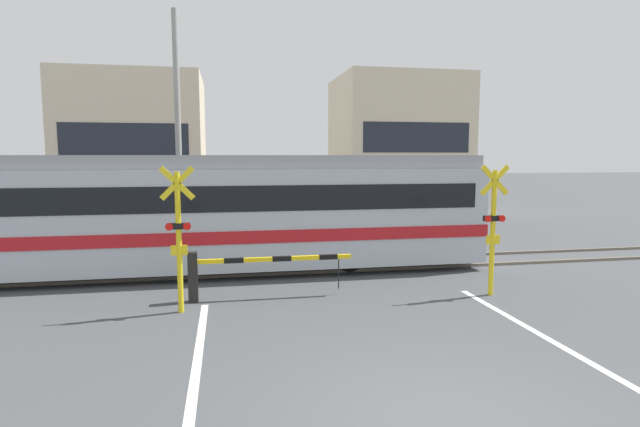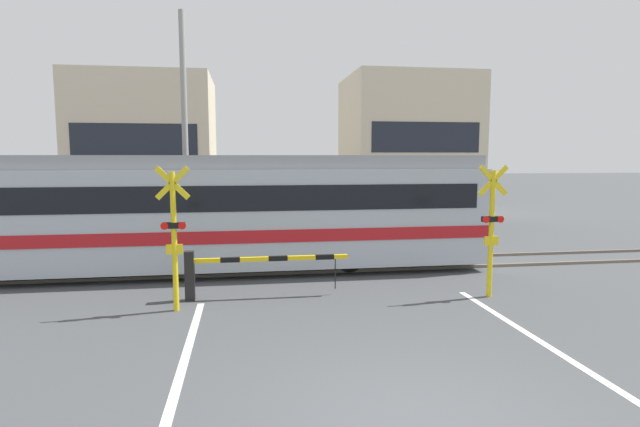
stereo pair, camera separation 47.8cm
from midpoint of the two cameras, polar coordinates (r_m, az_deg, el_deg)
ground_plane at (r=6.42m, az=13.73°, el=-22.65°), size 160.00×160.00×0.00m
rail_track_near at (r=13.44m, az=1.07°, el=-6.66°), size 50.00×0.10×0.08m
rail_track_far at (r=14.82m, az=0.13°, el=-5.40°), size 50.00×0.10×0.08m
road_stripe_left at (r=6.65m, az=-14.89°, el=-21.53°), size 0.14×9.35×0.01m
road_stripe_right at (r=8.37m, az=31.52°, el=-16.25°), size 0.14×9.35×0.01m
commuter_train at (r=14.02m, az=-20.97°, el=0.27°), size 19.42×2.66×3.14m
crossing_barrier_near at (r=11.07m, az=-8.88°, el=-6.10°), size 3.58×0.20×1.08m
crossing_barrier_far at (r=17.44m, az=6.41°, el=-1.43°), size 3.58×0.20×1.08m
crossing_signal_left at (r=10.28m, az=-15.08°, el=-2.06°), size 0.68×0.15×2.93m
crossing_signal_right at (r=11.64m, az=20.13°, el=-1.25°), size 0.68×0.15×2.93m
pedestrian at (r=18.74m, az=-4.81°, el=0.01°), size 0.38×0.22×1.70m
building_left_of_street at (r=26.60m, az=-18.63°, el=7.08°), size 6.49×5.83×7.02m
building_right_of_street at (r=27.70m, az=10.38°, el=7.59°), size 6.47×5.83×7.33m
utility_pole_streetside at (r=19.31m, az=-14.51°, el=9.53°), size 0.22×0.22×8.37m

